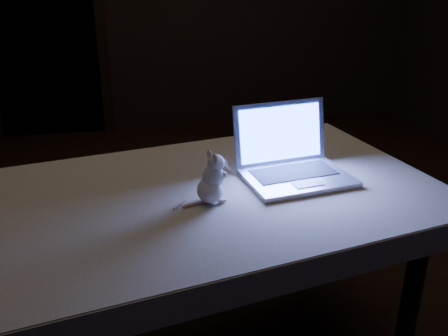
{
  "coord_description": "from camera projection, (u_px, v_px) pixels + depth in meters",
  "views": [
    {
      "loc": [
        -0.44,
        -2.12,
        1.52
      ],
      "look_at": [
        -0.12,
        -0.53,
        0.83
      ],
      "focal_mm": 40.0,
      "sensor_mm": 36.0,
      "label": 1
    }
  ],
  "objects": [
    {
      "name": "floor",
      "position": [
        226.0,
        274.0,
        2.59
      ],
      "size": [
        5.0,
        5.0,
        0.0
      ],
      "primitive_type": "plane",
      "color": "black",
      "rests_on": "ground"
    },
    {
      "name": "doorway",
      "position": [
        40.0,
        14.0,
        4.22
      ],
      "size": [
        1.06,
        0.36,
        2.13
      ],
      "primitive_type": null,
      "color": "black",
      "rests_on": "back_wall"
    },
    {
      "name": "table",
      "position": [
        226.0,
        277.0,
        1.93
      ],
      "size": [
        1.55,
        1.15,
        0.75
      ],
      "primitive_type": null,
      "rotation": [
        0.0,
        0.0,
        0.19
      ],
      "color": "black",
      "rests_on": "floor"
    },
    {
      "name": "tablecloth",
      "position": [
        219.0,
        207.0,
        1.75
      ],
      "size": [
        1.65,
        1.24,
        0.1
      ],
      "primitive_type": null,
      "rotation": [
        0.0,
        0.0,
        0.17
      ],
      "color": "beige",
      "rests_on": "table"
    },
    {
      "name": "laptop",
      "position": [
        299.0,
        148.0,
        1.79
      ],
      "size": [
        0.42,
        0.38,
        0.26
      ],
      "primitive_type": null,
      "rotation": [
        0.0,
        0.0,
        0.14
      ],
      "color": "silver",
      "rests_on": "tablecloth"
    },
    {
      "name": "plush_mouse",
      "position": [
        210.0,
        178.0,
        1.64
      ],
      "size": [
        0.16,
        0.16,
        0.18
      ],
      "primitive_type": null,
      "rotation": [
        0.0,
        0.0,
        0.25
      ],
      "color": "white",
      "rests_on": "tablecloth"
    }
  ]
}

